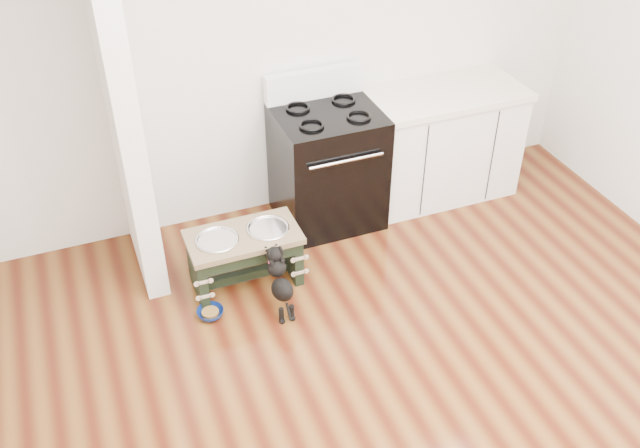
# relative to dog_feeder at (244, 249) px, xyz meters

# --- Properties ---
(ground) EXTENTS (5.00, 5.00, 0.00)m
(ground) POSITION_rel_dog_feeder_xyz_m (0.57, -1.63, -0.30)
(ground) COLOR #46190C
(ground) RESTS_ON ground
(room_shell) EXTENTS (5.00, 5.00, 5.00)m
(room_shell) POSITION_rel_dog_feeder_xyz_m (0.57, -1.63, 1.32)
(room_shell) COLOR silver
(room_shell) RESTS_ON ground
(partition_wall) EXTENTS (0.15, 0.80, 2.70)m
(partition_wall) POSITION_rel_dog_feeder_xyz_m (-0.60, 0.47, 1.05)
(partition_wall) COLOR silver
(partition_wall) RESTS_ON ground
(oven_range) EXTENTS (0.76, 0.69, 1.14)m
(oven_range) POSITION_rel_dog_feeder_xyz_m (0.82, 0.53, 0.18)
(oven_range) COLOR black
(oven_range) RESTS_ON ground
(cabinet_run) EXTENTS (1.24, 0.64, 0.91)m
(cabinet_run) POSITION_rel_dog_feeder_xyz_m (1.80, 0.54, 0.15)
(cabinet_run) COLOR white
(cabinet_run) RESTS_ON ground
(dog_feeder) EXTENTS (0.76, 0.41, 0.44)m
(dog_feeder) POSITION_rel_dog_feeder_xyz_m (0.00, 0.00, 0.00)
(dog_feeder) COLOR black
(dog_feeder) RESTS_ON ground
(puppy) EXTENTS (0.13, 0.39, 0.47)m
(puppy) POSITION_rel_dog_feeder_xyz_m (0.14, -0.35, -0.04)
(puppy) COLOR black
(puppy) RESTS_ON ground
(floor_bowl) EXTENTS (0.24, 0.24, 0.06)m
(floor_bowl) POSITION_rel_dog_feeder_xyz_m (-0.33, -0.24, -0.27)
(floor_bowl) COLOR navy
(floor_bowl) RESTS_ON ground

